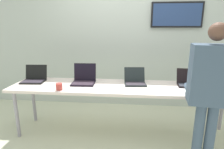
{
  "coord_description": "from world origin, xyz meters",
  "views": [
    {
      "loc": [
        0.09,
        -2.63,
        1.6
      ],
      "look_at": [
        -0.18,
        0.15,
        0.88
      ],
      "focal_mm": 30.54,
      "sensor_mm": 36.0,
      "label": 1
    }
  ],
  "objects_px": {
    "workbench": "(123,89)",
    "coffee_mug": "(59,87)",
    "laptop_station_3": "(190,82)",
    "equipment_box": "(222,73)",
    "laptop_station_2": "(135,80)",
    "person": "(210,86)",
    "laptop_station_0": "(34,78)",
    "laptop_station_1": "(84,79)"
  },
  "relations": [
    {
      "from": "laptop_station_2",
      "to": "person",
      "type": "xyz_separation_m",
      "value": [
        0.77,
        -0.76,
        0.18
      ]
    },
    {
      "from": "laptop_station_2",
      "to": "person",
      "type": "bearing_deg",
      "value": -44.44
    },
    {
      "from": "laptop_station_1",
      "to": "laptop_station_0",
      "type": "bearing_deg",
      "value": 179.45
    },
    {
      "from": "equipment_box",
      "to": "laptop_station_2",
      "type": "xyz_separation_m",
      "value": [
        -1.23,
        0.0,
        -0.15
      ]
    },
    {
      "from": "laptop_station_1",
      "to": "person",
      "type": "distance_m",
      "value": 1.71
    },
    {
      "from": "workbench",
      "to": "coffee_mug",
      "type": "bearing_deg",
      "value": -163.82
    },
    {
      "from": "equipment_box",
      "to": "coffee_mug",
      "type": "xyz_separation_m",
      "value": [
        -2.26,
        -0.38,
        -0.15
      ]
    },
    {
      "from": "laptop_station_0",
      "to": "laptop_station_3",
      "type": "height_order",
      "value": "laptop_station_0"
    },
    {
      "from": "laptop_station_2",
      "to": "laptop_station_3",
      "type": "relative_size",
      "value": 0.87
    },
    {
      "from": "laptop_station_1",
      "to": "laptop_station_3",
      "type": "distance_m",
      "value": 1.57
    },
    {
      "from": "laptop_station_2",
      "to": "person",
      "type": "distance_m",
      "value": 1.1
    },
    {
      "from": "laptop_station_0",
      "to": "laptop_station_1",
      "type": "relative_size",
      "value": 1.02
    },
    {
      "from": "laptop_station_1",
      "to": "laptop_station_2",
      "type": "distance_m",
      "value": 0.77
    },
    {
      "from": "laptop_station_3",
      "to": "person",
      "type": "bearing_deg",
      "value": -92.3
    },
    {
      "from": "coffee_mug",
      "to": "laptop_station_3",
      "type": "bearing_deg",
      "value": 11.75
    },
    {
      "from": "equipment_box",
      "to": "laptop_station_1",
      "type": "relative_size",
      "value": 1.13
    },
    {
      "from": "laptop_station_2",
      "to": "laptop_station_3",
      "type": "height_order",
      "value": "laptop_station_2"
    },
    {
      "from": "laptop_station_1",
      "to": "equipment_box",
      "type": "bearing_deg",
      "value": 0.94
    },
    {
      "from": "laptop_station_0",
      "to": "laptop_station_1",
      "type": "bearing_deg",
      "value": -0.55
    },
    {
      "from": "equipment_box",
      "to": "laptop_station_1",
      "type": "distance_m",
      "value": 2.0
    },
    {
      "from": "laptop_station_3",
      "to": "workbench",
      "type": "bearing_deg",
      "value": -172.3
    },
    {
      "from": "laptop_station_1",
      "to": "coffee_mug",
      "type": "relative_size",
      "value": 3.92
    },
    {
      "from": "laptop_station_3",
      "to": "coffee_mug",
      "type": "height_order",
      "value": "laptop_station_3"
    },
    {
      "from": "laptop_station_3",
      "to": "coffee_mug",
      "type": "bearing_deg",
      "value": -168.25
    },
    {
      "from": "laptop_station_1",
      "to": "person",
      "type": "xyz_separation_m",
      "value": [
        1.54,
        -0.72,
        0.17
      ]
    },
    {
      "from": "laptop_station_3",
      "to": "coffee_mug",
      "type": "distance_m",
      "value": 1.87
    },
    {
      "from": "laptop_station_1",
      "to": "coffee_mug",
      "type": "distance_m",
      "value": 0.44
    },
    {
      "from": "laptop_station_3",
      "to": "laptop_station_0",
      "type": "bearing_deg",
      "value": -179.39
    },
    {
      "from": "equipment_box",
      "to": "laptop_station_3",
      "type": "bearing_deg",
      "value": 179.99
    },
    {
      "from": "workbench",
      "to": "equipment_box",
      "type": "height_order",
      "value": "equipment_box"
    },
    {
      "from": "person",
      "to": "coffee_mug",
      "type": "distance_m",
      "value": 1.85
    },
    {
      "from": "laptop_station_0",
      "to": "laptop_station_2",
      "type": "height_order",
      "value": "laptop_station_0"
    },
    {
      "from": "workbench",
      "to": "equipment_box",
      "type": "bearing_deg",
      "value": 5.38
    },
    {
      "from": "person",
      "to": "laptop_station_0",
      "type": "bearing_deg",
      "value": 162.71
    },
    {
      "from": "workbench",
      "to": "coffee_mug",
      "type": "distance_m",
      "value": 0.9
    },
    {
      "from": "workbench",
      "to": "laptop_station_0",
      "type": "height_order",
      "value": "laptop_station_0"
    },
    {
      "from": "workbench",
      "to": "laptop_station_3",
      "type": "height_order",
      "value": "laptop_station_3"
    },
    {
      "from": "person",
      "to": "equipment_box",
      "type": "bearing_deg",
      "value": 58.92
    },
    {
      "from": "workbench",
      "to": "laptop_station_2",
      "type": "xyz_separation_m",
      "value": [
        0.17,
        0.14,
        0.1
      ]
    },
    {
      "from": "laptop_station_0",
      "to": "laptop_station_1",
      "type": "xyz_separation_m",
      "value": [
        0.79,
        -0.01,
        0.01
      ]
    },
    {
      "from": "workbench",
      "to": "laptop_station_0",
      "type": "distance_m",
      "value": 1.4
    },
    {
      "from": "workbench",
      "to": "equipment_box",
      "type": "xyz_separation_m",
      "value": [
        1.4,
        0.13,
        0.25
      ]
    }
  ]
}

